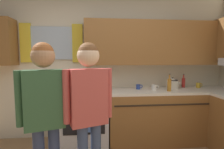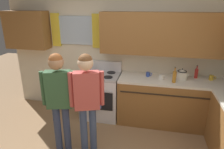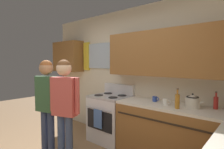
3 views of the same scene
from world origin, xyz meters
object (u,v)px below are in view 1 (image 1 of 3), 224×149
Objects in this scene: bottle_oil_amber at (169,85)px; bottle_sauce_red at (183,82)px; mug_mustard_yellow at (198,85)px; mug_ceramic_white at (154,87)px; stove_oven at (85,116)px; adult_left at (45,105)px; stovetop_kettle at (173,83)px; adult_in_plaid at (89,103)px; mug_cobalt_blue at (138,87)px.

bottle_sauce_red is at bearing 37.87° from bottle_oil_amber.
mug_ceramic_white is (-0.89, -0.16, 0.00)m from mug_mustard_yellow.
adult_left is at bearing -104.22° from stove_oven.
stovetop_kettle is (1.52, 0.05, 0.53)m from stove_oven.
stove_oven reaches higher than mug_ceramic_white.
adult_in_plaid is at bearing -147.12° from mug_mustard_yellow.
mug_ceramic_white reaches higher than mug_cobalt_blue.
stovetop_kettle reaches higher than mug_mustard_yellow.
bottle_oil_amber reaches higher than stove_oven.
bottle_sauce_red is 2.48m from adult_left.
adult_in_plaid is at bearing -123.77° from mug_cobalt_blue.
mug_cobalt_blue is at bearing -173.16° from bottle_sauce_red.
stovetop_kettle is 0.17× the size of adult_left.
stovetop_kettle reaches higher than stove_oven.
stovetop_kettle is 1.84m from adult_in_plaid.
mug_cobalt_blue is at bearing -177.82° from mug_mustard_yellow.
bottle_oil_amber reaches higher than bottle_sauce_red.
mug_cobalt_blue is 1.74m from adult_left.
bottle_sauce_red is at bearing 6.84° from mug_cobalt_blue.
adult_left is at bearing -151.10° from mug_mustard_yellow.
mug_cobalt_blue is (0.92, 0.07, 0.48)m from stove_oven.
bottle_sauce_red is 0.30m from stovetop_kettle.
mug_cobalt_blue is 0.61m from stovetop_kettle.
bottle_sauce_red reaches higher than mug_ceramic_white.
stove_oven is at bearing -174.32° from bottle_sauce_red.
bottle_sauce_red is 0.16× the size of adult_left.
stove_oven is at bearing -178.29° from stovetop_kettle.
stove_oven is 1.48m from bottle_oil_amber.
stove_oven is 4.02× the size of stovetop_kettle.
adult_left reaches higher than bottle_sauce_red.
stove_oven reaches higher than mug_mustard_yellow.
stovetop_kettle is (0.36, 0.09, 0.05)m from mug_ceramic_white.
mug_cobalt_blue is 0.91× the size of mug_ceramic_white.
mug_ceramic_white is at bearing 46.12° from adult_in_plaid.
stove_oven is 0.69× the size of adult_left.
adult_in_plaid is at bearing -84.49° from stove_oven.
stovetop_kettle is at bearing 52.30° from bottle_oil_amber.
stove_oven is 8.76× the size of mug_ceramic_white.
bottle_sauce_red is at bearing 33.00° from adult_left.
mug_mustard_yellow is (0.67, 0.26, -0.06)m from bottle_oil_amber.
adult_in_plaid is (-1.93, -1.25, 0.05)m from mug_mustard_yellow.
mug_ceramic_white is (1.16, -0.04, 0.48)m from stove_oven.
adult_in_plaid reaches higher than mug_cobalt_blue.
adult_left is at bearing -148.31° from bottle_oil_amber.
adult_left is at bearing -134.18° from mug_cobalt_blue.
adult_in_plaid is at bearing 5.98° from adult_left.
stove_oven is 1.03m from mug_cobalt_blue.
adult_left is at bearing -147.00° from bottle_sauce_red.
bottle_oil_amber is 0.18× the size of adult_left.
stovetop_kettle is (-0.27, -0.13, 0.00)m from bottle_sauce_red.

